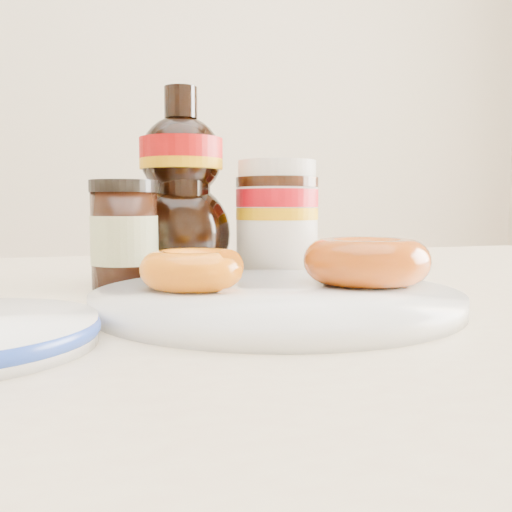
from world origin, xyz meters
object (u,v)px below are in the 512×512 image
object	(u,v)px
plate	(276,298)
donut_whole	(366,261)
dark_jar	(124,236)
nutella_jar	(277,215)
syrup_bottle	(182,184)
dining_table	(211,395)
donut_bitten	(195,269)

from	to	relation	value
plate	donut_whole	xyz separation A→B (m)	(0.08, 0.01, 0.02)
donut_whole	dark_jar	size ratio (longest dim) A/B	1.03
nutella_jar	syrup_bottle	world-z (taller)	syrup_bottle
plate	nutella_jar	xyz separation A→B (m)	(0.06, 0.17, 0.06)
donut_whole	dining_table	bearing A→B (deg)	158.64
plate	dark_jar	size ratio (longest dim) A/B	2.73
dining_table	syrup_bottle	xyz separation A→B (m)	(-0.00, 0.13, 0.18)
plate	dark_jar	world-z (taller)	dark_jar
dining_table	donut_whole	bearing A→B (deg)	-21.36
plate	syrup_bottle	world-z (taller)	syrup_bottle
dark_jar	dining_table	bearing A→B (deg)	-51.76
dining_table	nutella_jar	size ratio (longest dim) A/B	11.26
dark_jar	nutella_jar	bearing A→B (deg)	11.91
donut_whole	syrup_bottle	distance (m)	0.22
plate	donut_whole	bearing A→B (deg)	9.10
plate	donut_bitten	bearing A→B (deg)	154.66
dining_table	plate	xyz separation A→B (m)	(0.04, -0.06, 0.09)
donut_whole	dark_jar	world-z (taller)	dark_jar
dining_table	nutella_jar	distance (m)	0.21
syrup_bottle	nutella_jar	bearing A→B (deg)	-8.25
donut_whole	nutella_jar	world-z (taller)	nutella_jar
dining_table	donut_whole	xyz separation A→B (m)	(0.12, -0.05, 0.12)
nutella_jar	dark_jar	bearing A→B (deg)	-168.09
dining_table	donut_bitten	bearing A→B (deg)	-120.62
syrup_bottle	dark_jar	bearing A→B (deg)	-142.18
donut_bitten	syrup_bottle	world-z (taller)	syrup_bottle
dining_table	dark_jar	bearing A→B (deg)	128.24
donut_bitten	donut_whole	distance (m)	0.14
syrup_bottle	dark_jar	distance (m)	0.09
plate	nutella_jar	size ratio (longest dim) A/B	2.20
plate	donut_bitten	xyz separation A→B (m)	(-0.06, 0.03, 0.02)
dining_table	donut_bitten	world-z (taller)	donut_bitten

